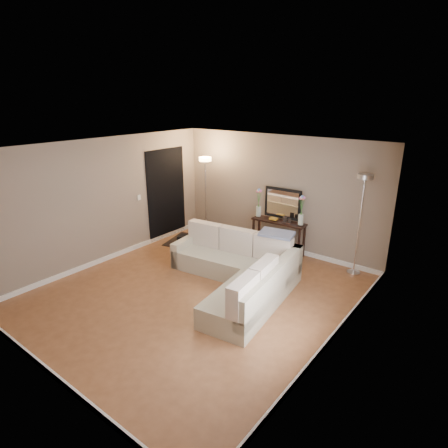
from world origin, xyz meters
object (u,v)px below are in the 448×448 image
Objects in this scene: sectional_sofa at (240,270)px; floor_lamp_lit at (206,182)px; console_table at (275,234)px; floor_lamp_unlit at (362,205)px.

floor_lamp_lit reaches higher than sectional_sofa.
console_table is 2.08m from floor_lamp_unlit.
console_table is 0.61× the size of floor_lamp_lit.
floor_lamp_lit is (-1.79, -0.29, 1.00)m from console_table.
floor_lamp_lit is at bearing -170.81° from console_table.
sectional_sofa is at bearing -80.09° from console_table.
floor_lamp_unlit is at bearing 0.62° from console_table.
floor_lamp_lit is at bearing -175.10° from floor_lamp_unlit.
sectional_sofa is 1.38× the size of floor_lamp_lit.
floor_lamp_unlit reaches higher than console_table.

